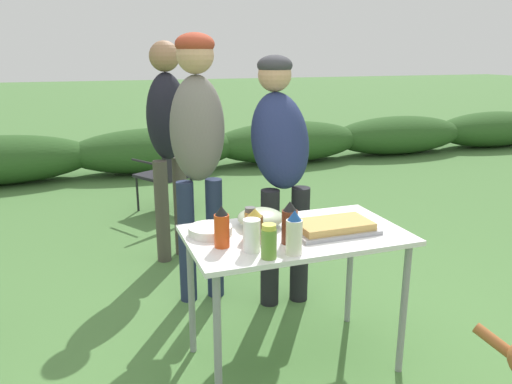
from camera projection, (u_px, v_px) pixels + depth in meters
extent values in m
plane|color=#4C7A3D|center=(293.00, 360.00, 2.72)|extent=(60.00, 60.00, 0.00)
ellipsoid|color=#2D5623|center=(156.00, 150.00, 6.96)|extent=(2.40, 0.90, 0.62)
ellipsoid|color=#2D5623|center=(288.00, 142.00, 7.61)|extent=(2.40, 0.90, 0.62)
ellipsoid|color=#2D5623|center=(399.00, 135.00, 8.26)|extent=(2.40, 0.90, 0.62)
ellipsoid|color=#2D5623|center=(494.00, 129.00, 8.90)|extent=(2.40, 0.90, 0.62)
cube|color=white|center=(295.00, 235.00, 2.52)|extent=(1.10, 0.64, 0.02)
cylinder|color=gray|center=(218.00, 346.00, 2.22)|extent=(0.04, 0.04, 0.71)
cylinder|color=gray|center=(404.00, 309.00, 2.54)|extent=(0.04, 0.04, 0.71)
cylinder|color=gray|center=(191.00, 293.00, 2.71)|extent=(0.04, 0.04, 0.71)
cylinder|color=gray|center=(350.00, 268.00, 3.03)|extent=(0.04, 0.04, 0.71)
cube|color=#9E9EA3|center=(333.00, 230.00, 2.53)|extent=(0.43, 0.25, 0.02)
cube|color=tan|center=(334.00, 225.00, 2.52)|extent=(0.37, 0.21, 0.04)
cylinder|color=white|center=(210.00, 231.00, 2.49)|extent=(0.22, 0.22, 0.04)
ellipsoid|color=#ADBC99|center=(260.00, 218.00, 2.60)|extent=(0.24, 0.24, 0.09)
cylinder|color=white|center=(252.00, 235.00, 2.27)|extent=(0.08, 0.08, 0.15)
cylinder|color=#B2893D|center=(250.00, 224.00, 2.45)|extent=(0.06, 0.06, 0.13)
cylinder|color=#4C4C4C|center=(250.00, 210.00, 2.43)|extent=(0.05, 0.05, 0.02)
cylinder|color=brown|center=(255.00, 230.00, 2.36)|extent=(0.08, 0.08, 0.14)
cone|color=gold|center=(255.00, 212.00, 2.34)|extent=(0.07, 0.07, 0.04)
cylinder|color=olive|center=(269.00, 244.00, 2.19)|extent=(0.07, 0.07, 0.13)
cylinder|color=#D1CC47|center=(269.00, 227.00, 2.17)|extent=(0.06, 0.06, 0.02)
cylinder|color=#562314|center=(290.00, 227.00, 2.36)|extent=(0.08, 0.08, 0.16)
cone|color=black|center=(290.00, 206.00, 2.33)|extent=(0.06, 0.06, 0.05)
cylinder|color=silver|center=(294.00, 237.00, 2.23)|extent=(0.07, 0.07, 0.16)
cone|color=#194793|center=(295.00, 215.00, 2.20)|extent=(0.06, 0.06, 0.05)
cylinder|color=#CC4214|center=(222.00, 231.00, 2.32)|extent=(0.07, 0.07, 0.16)
cone|color=black|center=(221.00, 210.00, 2.29)|extent=(0.06, 0.06, 0.04)
cylinder|color=black|center=(270.00, 248.00, 3.24)|extent=(0.12, 0.12, 0.78)
cylinder|color=black|center=(300.00, 245.00, 3.30)|extent=(0.12, 0.12, 0.78)
ellipsoid|color=navy|center=(280.00, 140.00, 3.19)|extent=(0.40, 0.51, 0.69)
sphere|color=tan|center=(275.00, 75.00, 3.19)|extent=(0.22, 0.22, 0.22)
ellipsoid|color=#333338|center=(275.00, 65.00, 3.18)|extent=(0.23, 0.23, 0.13)
cylinder|color=#232D4C|center=(187.00, 242.00, 3.28)|extent=(0.11, 0.11, 0.82)
cylinder|color=#232D4C|center=(215.00, 239.00, 3.35)|extent=(0.11, 0.11, 0.82)
ellipsoid|color=slate|center=(197.00, 129.00, 3.12)|extent=(0.36, 0.26, 0.67)
sphere|color=tan|center=(195.00, 55.00, 3.00)|extent=(0.23, 0.23, 0.23)
ellipsoid|color=#993823|center=(195.00, 44.00, 2.98)|extent=(0.24, 0.24, 0.14)
cylinder|color=#4C473D|center=(162.00, 212.00, 3.93)|extent=(0.11, 0.11, 0.82)
cylinder|color=#4C473D|center=(181.00, 206.00, 4.07)|extent=(0.11, 0.11, 0.82)
ellipsoid|color=black|center=(167.00, 117.00, 3.80)|extent=(0.42, 0.39, 0.66)
sphere|color=#936B4C|center=(164.00, 56.00, 3.68)|extent=(0.23, 0.23, 0.23)
cylinder|color=#9E5B2D|center=(497.00, 344.00, 1.99)|extent=(0.12, 0.20, 0.11)
cube|color=#232328|center=(164.00, 175.00, 5.22)|extent=(0.63, 0.63, 0.03)
cube|color=#232328|center=(181.00, 157.00, 4.98)|extent=(0.48, 0.37, 0.44)
cylinder|color=black|center=(162.00, 200.00, 5.00)|extent=(0.02, 0.02, 0.38)
cylinder|color=black|center=(192.00, 192.00, 5.30)|extent=(0.02, 0.02, 0.38)
cylinder|color=black|center=(137.00, 194.00, 5.24)|extent=(0.02, 0.02, 0.38)
cylinder|color=black|center=(167.00, 186.00, 5.54)|extent=(0.02, 0.02, 0.38)
cylinder|color=black|center=(145.00, 162.00, 5.00)|extent=(0.23, 0.37, 0.02)
cylinder|color=black|center=(179.00, 155.00, 5.34)|extent=(0.23, 0.37, 0.02)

